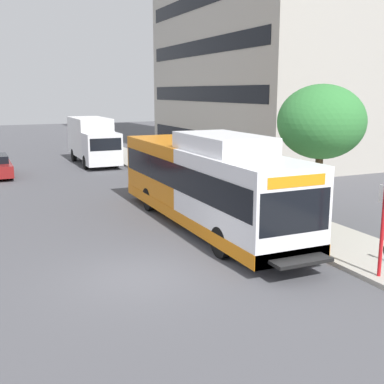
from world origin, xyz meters
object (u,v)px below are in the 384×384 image
(bus_stop_sign_pole, at_px, (383,223))
(box_truck_background, at_px, (93,140))
(street_tree_near_stop, at_px, (321,122))
(transit_bus, at_px, (205,183))

(bus_stop_sign_pole, xyz_separation_m, box_truck_background, (-2.04, 25.16, 0.09))
(bus_stop_sign_pole, relative_size, street_tree_near_stop, 0.49)
(bus_stop_sign_pole, height_order, street_tree_near_stop, street_tree_near_stop)
(transit_bus, height_order, box_truck_background, transit_bus)
(transit_bus, relative_size, street_tree_near_stop, 2.33)
(street_tree_near_stop, bearing_deg, bus_stop_sign_pole, -110.27)
(bus_stop_sign_pole, distance_m, box_truck_background, 25.24)
(street_tree_near_stop, bearing_deg, transit_bus, 153.20)
(bus_stop_sign_pole, bearing_deg, transit_bus, 105.33)
(transit_bus, height_order, bus_stop_sign_pole, transit_bus)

